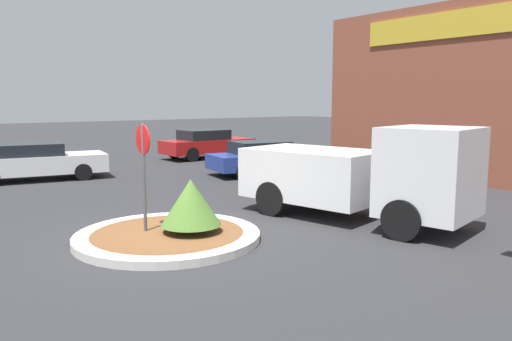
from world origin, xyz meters
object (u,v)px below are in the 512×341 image
(parked_sedan_white, at_px, (35,161))
(parked_sedan_red, at_px, (207,144))
(parked_sedan_blue, at_px, (263,157))
(utility_truck, at_px, (359,174))
(stop_sign, at_px, (144,161))

(parked_sedan_white, bearing_deg, parked_sedan_red, 24.72)
(parked_sedan_red, distance_m, parked_sedan_blue, 6.18)
(utility_truck, xyz_separation_m, parked_sedan_white, (-11.18, -4.43, -0.44))
(stop_sign, relative_size, parked_sedan_blue, 0.53)
(parked_sedan_red, xyz_separation_m, parked_sedan_white, (2.16, -8.61, -0.04))
(parked_sedan_blue, relative_size, parked_sedan_white, 0.89)
(stop_sign, bearing_deg, parked_sedan_blue, 126.55)
(stop_sign, relative_size, parked_sedan_white, 0.47)
(parked_sedan_red, relative_size, parked_sedan_blue, 1.02)
(utility_truck, bearing_deg, parked_sedan_red, 151.45)
(stop_sign, xyz_separation_m, parked_sedan_blue, (-5.62, 7.58, -0.95))
(stop_sign, distance_m, parked_sedan_blue, 9.48)
(stop_sign, height_order, parked_sedan_red, stop_sign)
(stop_sign, height_order, parked_sedan_blue, stop_sign)
(parked_sedan_blue, xyz_separation_m, parked_sedan_white, (-3.89, -7.35, 0.02))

